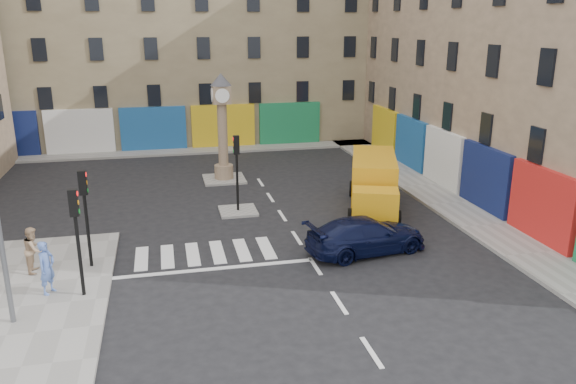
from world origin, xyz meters
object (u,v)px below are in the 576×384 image
object	(u,v)px
traffic_light_island	(237,161)
pedestrian_tan	(33,250)
pedestrian_blue	(47,267)
traffic_light_left_far	(85,203)
traffic_light_left_near	(76,226)
navy_sedan	(366,235)
clock_pillar	(222,120)
yellow_van	(374,184)

from	to	relation	value
traffic_light_island	pedestrian_tan	size ratio (longest dim) A/B	2.16
pedestrian_blue	traffic_light_left_far	bearing A→B (deg)	-0.31
traffic_light_left_near	navy_sedan	bearing A→B (deg)	9.06
clock_pillar	yellow_van	xyz separation A→B (m)	(6.64, -6.94, -2.29)
clock_pillar	pedestrian_tan	bearing A→B (deg)	-125.74
navy_sedan	traffic_light_left_far	bearing A→B (deg)	76.32
traffic_light_island	pedestrian_blue	size ratio (longest dim) A/B	1.99
clock_pillar	pedestrian_blue	xyz separation A→B (m)	(-7.44, -13.40, -2.47)
traffic_light_left_far	pedestrian_tan	size ratio (longest dim) A/B	2.16
navy_sedan	clock_pillar	bearing A→B (deg)	9.94
traffic_light_left_far	pedestrian_tan	xyz separation A→B (m)	(-1.94, -0.06, -1.62)
pedestrian_tan	clock_pillar	bearing A→B (deg)	-35.35
traffic_light_island	clock_pillar	size ratio (longest dim) A/B	0.61
traffic_light_left_near	traffic_light_island	distance (m)	10.03
traffic_light_left_far	navy_sedan	size ratio (longest dim) A/B	0.74
traffic_light_island	pedestrian_tan	xyz separation A→B (m)	(-8.24, -5.46, -1.59)
navy_sedan	pedestrian_blue	bearing A→B (deg)	86.36
traffic_light_left_far	traffic_light_island	world-z (taller)	traffic_light_left_far
traffic_light_island	pedestrian_blue	world-z (taller)	traffic_light_island
clock_pillar	traffic_light_left_far	bearing A→B (deg)	-118.94
traffic_light_left_far	pedestrian_blue	size ratio (longest dim) A/B	1.99
traffic_light_island	pedestrian_tan	bearing A→B (deg)	-146.49
navy_sedan	yellow_van	xyz separation A→B (m)	(2.27, 5.16, 0.54)
traffic_light_left_far	traffic_light_island	size ratio (longest dim) A/B	1.00
traffic_light_island	traffic_light_left_near	bearing A→B (deg)	-128.93
pedestrian_blue	clock_pillar	bearing A→B (deg)	0.39
clock_pillar	yellow_van	distance (m)	9.87
traffic_light_left_near	yellow_van	world-z (taller)	traffic_light_left_near
yellow_van	pedestrian_blue	world-z (taller)	yellow_van
traffic_light_left_far	traffic_light_island	distance (m)	8.30
clock_pillar	pedestrian_blue	world-z (taller)	clock_pillar
traffic_light_island	pedestrian_blue	xyz separation A→B (m)	(-7.44, -7.40, -1.51)
pedestrian_tan	yellow_van	bearing A→B (deg)	-72.73
traffic_light_left_far	clock_pillar	bearing A→B (deg)	61.06
traffic_light_left_far	clock_pillar	xyz separation A→B (m)	(6.30, 11.40, 0.93)
navy_sedan	pedestrian_tan	bearing A→B (deg)	77.16
clock_pillar	pedestrian_tan	xyz separation A→B (m)	(-8.24, -11.45, -2.54)
traffic_light_left_near	pedestrian_blue	size ratio (longest dim) A/B	1.99
traffic_light_island	navy_sedan	xyz separation A→B (m)	(4.37, -6.10, -1.87)
navy_sedan	yellow_van	bearing A→B (deg)	-33.68
traffic_light_left_near	traffic_light_left_far	distance (m)	2.40
traffic_light_left_near	traffic_light_left_far	size ratio (longest dim) A/B	1.00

